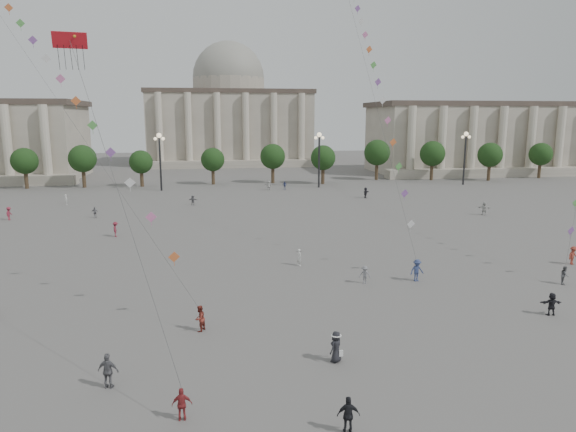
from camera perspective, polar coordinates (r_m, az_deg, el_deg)
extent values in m
plane|color=#54514F|center=(31.06, 2.59, -14.70)|extent=(360.00, 360.00, 0.00)
cube|color=gray|center=(146.63, 25.14, 7.74)|extent=(80.00, 22.00, 16.00)
cube|color=#483C34|center=(146.56, 25.42, 11.09)|extent=(81.60, 22.44, 1.20)
cube|color=gray|center=(136.41, 27.89, 4.40)|extent=(84.00, 4.00, 2.00)
cube|color=gray|center=(157.62, -6.49, 9.57)|extent=(46.00, 30.00, 20.00)
cube|color=#483C34|center=(157.75, -6.57, 13.42)|extent=(46.92, 30.60, 1.20)
cube|color=gray|center=(141.14, -6.17, 5.77)|extent=(48.30, 4.00, 2.00)
cylinder|color=gray|center=(157.85, -6.59, 14.11)|extent=(21.00, 21.00, 5.00)
sphere|color=gray|center=(158.01, -6.61, 15.01)|extent=(21.00, 21.00, 21.00)
cylinder|color=#35281A|center=(112.26, -27.40, 3.70)|extent=(0.70, 0.70, 3.52)
sphere|color=black|center=(111.94, -27.56, 5.57)|extent=(5.12, 5.12, 5.12)
cylinder|color=#35281A|center=(108.94, -21.41, 3.99)|extent=(0.70, 0.70, 3.52)
sphere|color=black|center=(108.61, -21.55, 5.91)|extent=(5.12, 5.12, 5.12)
cylinder|color=#35281A|center=(106.88, -15.12, 4.24)|extent=(0.70, 0.70, 3.52)
sphere|color=black|center=(106.54, -15.22, 6.21)|extent=(5.12, 5.12, 5.12)
cylinder|color=#35281A|center=(106.13, -8.66, 4.45)|extent=(0.70, 0.70, 3.52)
sphere|color=black|center=(105.79, -8.72, 6.43)|extent=(5.12, 5.12, 5.12)
cylinder|color=#35281A|center=(106.74, -2.19, 4.60)|extent=(0.70, 0.70, 3.52)
sphere|color=black|center=(106.41, -2.20, 6.57)|extent=(5.12, 5.12, 5.12)
cylinder|color=#35281A|center=(108.69, 4.14, 4.69)|extent=(0.70, 0.70, 3.52)
sphere|color=black|center=(108.35, 4.16, 6.63)|extent=(5.12, 5.12, 5.12)
cylinder|color=#35281A|center=(111.89, 10.17, 4.73)|extent=(0.70, 0.70, 3.52)
sphere|color=black|center=(111.56, 10.23, 6.61)|extent=(5.12, 5.12, 5.12)
cylinder|color=#35281A|center=(116.24, 15.81, 4.71)|extent=(0.70, 0.70, 3.52)
sphere|color=black|center=(115.93, 15.90, 6.52)|extent=(5.12, 5.12, 5.12)
cylinder|color=#35281A|center=(121.63, 20.99, 4.66)|extent=(0.70, 0.70, 3.52)
sphere|color=black|center=(121.33, 21.11, 6.39)|extent=(5.12, 5.12, 5.12)
cylinder|color=#35281A|center=(127.92, 25.70, 4.58)|extent=(0.70, 0.70, 3.52)
sphere|color=black|center=(127.64, 25.84, 6.22)|extent=(5.12, 5.12, 5.12)
cylinder|color=#262628|center=(98.32, -14.00, 5.65)|extent=(0.36, 0.36, 10.00)
sphere|color=#FFE5B2|center=(98.01, -14.14, 8.68)|extent=(0.90, 0.90, 0.90)
sphere|color=#FFE5B2|center=(98.11, -14.53, 8.31)|extent=(0.60, 0.60, 0.60)
sphere|color=#FFE5B2|center=(97.97, -13.71, 8.34)|extent=(0.60, 0.60, 0.60)
cylinder|color=#262628|center=(99.96, 3.47, 6.03)|extent=(0.36, 0.36, 10.00)
sphere|color=#FFE5B2|center=(99.66, 3.50, 9.01)|extent=(0.90, 0.90, 0.90)
sphere|color=#FFE5B2|center=(99.54, 3.10, 8.67)|extent=(0.60, 0.60, 0.60)
sphere|color=#FFE5B2|center=(99.83, 3.89, 8.66)|extent=(0.60, 0.60, 0.60)
cylinder|color=#262628|center=(110.08, 19.02, 5.90)|extent=(0.36, 0.36, 10.00)
sphere|color=#FFE5B2|center=(109.80, 19.19, 8.61)|extent=(0.90, 0.90, 0.90)
sphere|color=#FFE5B2|center=(109.50, 18.84, 8.31)|extent=(0.60, 0.60, 0.60)
sphere|color=#FFE5B2|center=(110.15, 19.50, 8.28)|extent=(0.60, 0.60, 0.60)
imported|color=navy|center=(97.25, -0.38, 3.42)|extent=(0.92, 0.39, 1.57)
imported|color=maroon|center=(77.54, -28.58, 0.25)|extent=(0.81, 1.23, 1.77)
imported|color=black|center=(40.11, 27.24, -8.69)|extent=(1.54, 0.64, 1.61)
imported|color=silver|center=(96.67, -2.17, 3.42)|extent=(1.66, 1.29, 1.76)
imported|color=slate|center=(42.73, 8.54, -6.47)|extent=(1.10, 0.85, 1.50)
imported|color=silver|center=(76.64, 20.97, 0.80)|extent=(1.85, 1.21, 1.91)
imported|color=maroon|center=(54.43, 29.11, -3.85)|extent=(1.27, 0.99, 1.73)
imported|color=black|center=(87.89, 8.62, 2.58)|extent=(1.55, 1.60, 1.82)
imported|color=silver|center=(87.44, -23.42, 1.69)|extent=(0.61, 0.70, 1.63)
imported|color=slate|center=(81.15, -10.52, 1.74)|extent=(1.50, 1.03, 1.56)
imported|color=silver|center=(47.30, 1.26, -4.60)|extent=(0.54, 0.67, 1.58)
imported|color=slate|center=(74.40, -20.67, 0.38)|extent=(0.90, 0.41, 1.50)
imported|color=maroon|center=(61.86, -18.61, -1.40)|extent=(0.80, 1.19, 1.72)
imported|color=maroon|center=(24.93, -11.69, -19.80)|extent=(0.91, 0.38, 1.55)
imported|color=#5C5B60|center=(28.31, -19.35, -15.93)|extent=(1.16, 0.73, 1.85)
imported|color=black|center=(23.77, 6.74, -21.11)|extent=(1.03, 0.53, 1.69)
imported|color=maroon|center=(33.72, -9.78, -11.15)|extent=(0.99, 1.04, 1.69)
imported|color=navy|center=(44.14, 14.13, -5.87)|extent=(1.31, 0.90, 1.87)
imported|color=#595A5E|center=(47.83, 28.38, -5.80)|extent=(0.88, 0.93, 1.52)
imported|color=black|center=(29.52, 5.37, -14.27)|extent=(1.01, 1.00, 1.77)
cone|color=white|center=(29.22, 5.39, -12.96)|extent=(0.52, 0.52, 0.14)
cylinder|color=white|center=(29.24, 5.39, -13.07)|extent=(0.60, 0.60, 0.02)
cube|color=white|center=(29.59, 5.91, -14.93)|extent=(0.22, 0.10, 0.35)
cube|color=red|center=(38.92, -23.10, 17.53)|extent=(2.26, 0.91, 1.02)
cube|color=#178140|center=(39.00, -23.66, 17.85)|extent=(0.38, 0.25, 0.34)
cube|color=navy|center=(38.83, -22.62, 17.95)|extent=(0.38, 0.25, 0.34)
sphere|color=gold|center=(38.96, -23.68, 17.85)|extent=(0.20, 0.20, 0.20)
sphere|color=gold|center=(38.79, -22.63, 17.96)|extent=(0.20, 0.20, 0.20)
cylinder|color=#3F3F3F|center=(30.14, -18.73, 3.89)|extent=(0.02, 0.02, 24.47)
cylinder|color=#3F3F3F|center=(58.30, -28.41, 17.56)|extent=(0.02, 0.02, 70.81)
cube|color=#D66732|center=(34.70, -12.55, -4.46)|extent=(0.76, 0.25, 0.76)
cube|color=#D06EA6|center=(36.40, -14.98, -0.11)|extent=(0.76, 0.25, 0.76)
cube|color=silver|center=(38.37, -17.16, 3.56)|extent=(0.76, 0.25, 0.76)
cube|color=#854F9F|center=(40.55, -19.13, 6.70)|extent=(0.76, 0.25, 0.76)
cube|color=#52A34B|center=(42.87, -20.90, 9.40)|extent=(0.76, 0.25, 0.76)
cube|color=#D66732|center=(45.31, -22.50, 11.74)|extent=(0.76, 0.25, 0.76)
cube|color=#D06EA6|center=(47.85, -23.96, 13.77)|extent=(0.76, 0.25, 0.76)
cube|color=silver|center=(50.46, -25.29, 15.54)|extent=(0.76, 0.25, 0.76)
cube|color=#854F9F|center=(53.14, -26.49, 17.10)|extent=(0.76, 0.25, 0.76)
cube|color=#52A34B|center=(55.87, -27.60, 18.46)|extent=(0.76, 0.25, 0.76)
cube|color=#D66732|center=(58.64, -28.62, 19.67)|extent=(0.76, 0.25, 0.76)
cylinder|color=#3F3F3F|center=(66.09, 7.50, 20.34)|extent=(0.02, 0.02, 66.10)
cube|color=silver|center=(45.03, 13.50, -0.88)|extent=(0.76, 0.25, 0.76)
cube|color=#854F9F|center=(46.39, 12.84, 2.48)|extent=(0.76, 0.25, 0.76)
cube|color=#52A34B|center=(47.93, 12.21, 5.41)|extent=(0.76, 0.25, 0.76)
cube|color=#D66732|center=(49.60, 11.60, 8.03)|extent=(0.76, 0.25, 0.76)
cube|color=#D06EA6|center=(51.37, 11.03, 10.39)|extent=(0.76, 0.25, 0.76)
cube|color=silver|center=(53.22, 10.49, 12.53)|extent=(0.76, 0.25, 0.76)
cube|color=#854F9F|center=(55.14, 9.97, 14.46)|extent=(0.76, 0.25, 0.76)
cube|color=#52A34B|center=(57.12, 9.48, 16.22)|extent=(0.76, 0.25, 0.76)
cube|color=#D66732|center=(59.15, 9.01, 17.83)|extent=(0.76, 0.25, 0.76)
cube|color=#D06EA6|center=(61.23, 8.57, 19.30)|extent=(0.76, 0.25, 0.76)
cube|color=silver|center=(63.34, 8.15, 20.65)|extent=(0.76, 0.25, 0.76)
cube|color=#854F9F|center=(65.48, 7.75, 21.89)|extent=(0.76, 0.25, 0.76)
cube|color=#854F9F|center=(49.06, 28.94, -1.42)|extent=(0.76, 0.25, 0.76)
cube|color=#52A34B|center=(50.73, 29.34, 1.31)|extent=(0.76, 0.25, 0.76)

